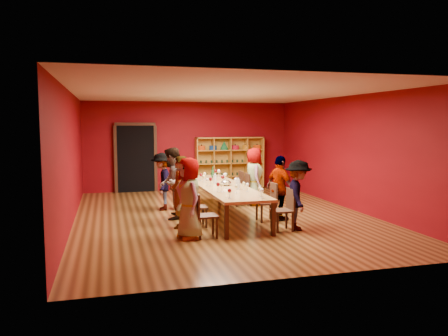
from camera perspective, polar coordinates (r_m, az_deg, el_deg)
The scene contains 48 objects.
room_shell at distance 10.63m, azimuth -0.22°, elevation 1.70°, with size 7.10×9.10×3.04m.
tasting_table at distance 10.72m, azimuth -0.22°, elevation -2.57°, with size 1.10×4.50×0.75m.
doorway at distance 14.76m, azimuth -11.46°, elevation 1.26°, with size 1.40×0.17×2.30m.
shelving_unit at distance 15.19m, azimuth 0.70°, elevation 0.98°, with size 2.40×0.40×1.80m.
chair_person_left_0 at distance 8.72m, azimuth -2.82°, elevation -5.87°, with size 0.42×0.42×0.89m.
person_left_0 at distance 8.62m, azimuth -4.54°, elevation -3.95°, with size 0.78×0.43×1.61m, color silver.
chair_person_left_1 at distance 9.63m, azimuth -4.01°, elevation -4.77°, with size 0.42×0.42×0.89m.
person_left_1 at distance 9.53m, azimuth -5.82°, elevation -3.14°, with size 0.57×0.42×1.57m, color #C5848C.
chair_person_left_2 at distance 10.52m, azimuth -4.98°, elevation -3.87°, with size 0.42×0.42×0.89m.
person_left_2 at distance 10.42m, azimuth -6.84°, elevation -2.01°, with size 0.83×0.45×1.70m, color #6092C7.
chair_person_left_3 at distance 11.64m, azimuth -5.97°, elevation -2.95°, with size 0.42×0.42×0.89m.
person_left_3 at distance 11.55m, azimuth -8.08°, elevation -1.74°, with size 0.98×0.40×1.51m, color silver.
chair_person_right_0 at distance 9.35m, azimuth 8.07°, elevation -5.13°, with size 0.42×0.42×0.89m.
person_right_0 at distance 9.42m, azimuth 9.67°, elevation -3.51°, with size 0.97×0.40×1.50m, color #131834.
chair_person_right_1 at distance 10.23m, azimuth 5.95°, elevation -4.16°, with size 0.42×0.42×0.89m.
person_right_1 at distance 10.28m, azimuth 7.33°, elevation -2.63°, with size 0.89×0.41×1.52m, color beige.
chair_person_right_3 at distance 12.09m, azimuth 2.56°, elevation -2.59°, with size 0.42×0.42×0.89m.
person_right_3 at distance 12.15m, azimuth 3.97°, elevation -1.12°, with size 0.78×0.43×1.60m, color #D08B8E.
chair_person_right_4 at distance 12.63m, azimuth 1.78°, elevation -2.23°, with size 0.42×0.42×0.89m.
person_right_4 at distance 12.72m, azimuth 3.58°, elevation -0.96°, with size 0.56×0.41×1.53m, color #4A4A4F.
wine_glass_0 at distance 10.68m, azimuth -2.21°, elevation -1.60°, with size 0.07×0.07×0.19m.
wine_glass_1 at distance 8.92m, azimuth 0.77°, elevation -3.05°, with size 0.08×0.08×0.19m.
wine_glass_2 at distance 11.74m, azimuth 0.23°, elevation -0.89°, with size 0.08×0.08×0.20m.
wine_glass_3 at distance 12.16m, azimuth -3.88°, elevation -0.59°, with size 0.09×0.09×0.22m.
wine_glass_4 at distance 11.01m, azimuth -0.17°, elevation -1.24°, with size 0.09×0.09×0.22m.
wine_glass_5 at distance 10.16m, azimuth 0.37°, elevation -1.96°, with size 0.08×0.08×0.19m.
wine_glass_6 at distance 11.61m, azimuth 0.08°, elevation -0.94°, with size 0.08×0.08×0.20m.
wine_glass_7 at distance 9.76m, azimuth 3.06°, elevation -2.27°, with size 0.08×0.08×0.19m.
wine_glass_8 at distance 9.68m, azimuth -0.29°, elevation -2.27°, with size 0.08×0.08×0.21m.
wine_glass_9 at distance 12.48m, azimuth -4.06°, elevation -0.45°, with size 0.09×0.09×0.21m.
wine_glass_10 at distance 12.63m, azimuth -1.10°, elevation -0.44°, with size 0.08×0.08×0.19m.
wine_glass_11 at distance 9.13m, azimuth 4.75°, elevation -2.80°, with size 0.08×0.08×0.20m.
wine_glass_12 at distance 8.88m, azimuth 0.72°, elevation -3.03°, with size 0.08×0.08×0.20m.
wine_glass_13 at distance 10.82m, azimuth 1.60°, elevation -1.48°, with size 0.08×0.08×0.19m.
wine_glass_14 at distance 11.34m, azimuth -2.66°, elevation -1.14°, with size 0.08×0.08×0.19m.
wine_glass_15 at distance 9.73m, azimuth -0.79°, elevation -2.21°, with size 0.09×0.09×0.21m.
wine_glass_16 at distance 8.90m, azimuth 4.96°, elevation -3.00°, with size 0.08×0.08×0.21m.
wine_glass_17 at distance 10.60m, azimuth 1.52°, elevation -1.59°, with size 0.08×0.08×0.20m.
wine_glass_18 at distance 9.54m, azimuth 1.63°, elevation -2.46°, with size 0.08×0.08×0.19m.
wine_glass_19 at distance 12.41m, azimuth -0.68°, elevation -0.45°, with size 0.09×0.09×0.22m.
wine_glass_20 at distance 11.83m, azimuth -2.54°, elevation -0.83°, with size 0.08×0.08×0.20m.
wine_glass_21 at distance 11.64m, azimuth -3.01°, elevation -0.96°, with size 0.08×0.08×0.19m.
wine_glass_22 at distance 10.07m, azimuth 2.62°, elevation -2.09°, with size 0.07×0.07×0.18m.
wine_glass_23 at distance 10.62m, azimuth -1.75°, elevation -1.52°, with size 0.09×0.09×0.22m.
spittoon_bowl at distance 10.72m, azimuth 0.27°, elevation -1.96°, with size 0.27×0.27×0.15m, color #B3B5BA.
carafe_a at distance 11.08m, azimuth -1.20°, elevation -1.45°, with size 0.12×0.12×0.25m.
carafe_b at distance 10.12m, azimuth 1.83°, elevation -2.11°, with size 0.12×0.12×0.26m.
wine_bottle at distance 12.12m, azimuth -1.48°, elevation -0.76°, with size 0.09×0.09×0.33m.
Camera 1 is at (-2.71, -10.25, 2.26)m, focal length 35.00 mm.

